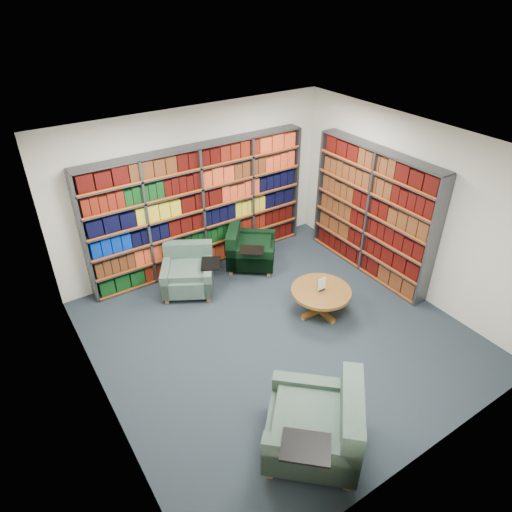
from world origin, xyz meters
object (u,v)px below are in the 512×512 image
chair_teal_left (189,272)px  coffee_table (321,295)px  chair_green_right (247,250)px  chair_teal_front (321,428)px

chair_teal_left → coffee_table: 2.24m
chair_green_right → chair_teal_front: chair_teal_front is taller
chair_teal_left → coffee_table: (1.41, -1.74, 0.05)m
chair_teal_front → chair_green_right: bearing=69.7°
chair_teal_left → chair_teal_front: (-0.16, -3.61, 0.07)m
chair_teal_left → chair_teal_front: bearing=-92.6°
chair_green_right → coffee_table: chair_green_right is taller
chair_teal_left → chair_green_right: (1.19, 0.06, 0.00)m
chair_teal_left → chair_teal_front: 3.61m
chair_teal_front → chair_teal_left: bearing=87.4°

